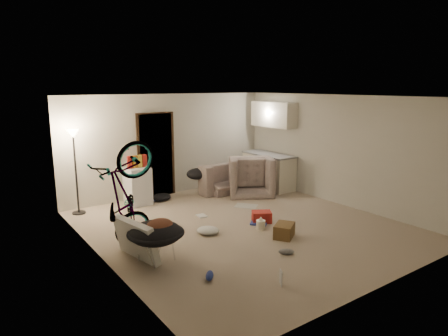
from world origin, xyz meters
TOP-DOWN VIEW (x-y plane):
  - floor at (0.00, 0.00)m, footprint 5.50×6.00m
  - ceiling at (0.00, 0.00)m, footprint 5.50×6.00m
  - wall_back at (0.00, 3.01)m, footprint 5.50×0.02m
  - wall_front at (0.00, -3.01)m, footprint 5.50×0.02m
  - wall_left at (-2.76, 0.00)m, footprint 0.02×6.00m
  - wall_right at (2.76, 0.00)m, footprint 0.02×6.00m
  - doorway at (-0.40, 2.97)m, footprint 0.85×0.10m
  - door_trim at (-0.40, 2.94)m, footprint 0.97×0.04m
  - floor_lamp at (-2.40, 2.65)m, footprint 0.28×0.28m
  - kitchen_counter at (2.43, 2.00)m, footprint 0.60×1.50m
  - counter_top at (2.43, 2.00)m, footprint 0.64×1.54m
  - kitchen_uppers at (2.56, 2.00)m, footprint 0.38×1.40m
  - sofa at (1.42, 2.45)m, footprint 1.93×0.79m
  - armchair at (1.67, 1.89)m, footprint 1.43×1.38m
  - bicycle at (-2.30, 0.22)m, footprint 1.91×0.91m
  - book_asset at (-1.05, -2.23)m, footprint 0.26×0.24m
  - mini_fridge at (-1.08, 2.55)m, footprint 0.53×0.53m
  - snack_box_0 at (-1.25, 2.55)m, footprint 0.10×0.07m
  - snack_box_1 at (-1.13, 2.55)m, footprint 0.11×0.08m
  - snack_box_2 at (-1.01, 2.55)m, footprint 0.10×0.07m
  - snack_box_3 at (-0.89, 2.55)m, footprint 0.10×0.07m
  - saucer_chair at (-2.07, -0.46)m, footprint 0.89×0.89m
  - hoodie at (-2.02, -0.49)m, footprint 0.60×0.56m
  - sofa_drape at (0.47, 2.45)m, footprint 0.63×0.54m
  - tv_box at (-2.30, -0.22)m, footprint 0.43×1.00m
  - drink_case_a at (0.26, -0.89)m, footprint 0.53×0.50m
  - drink_case_b at (0.46, -0.03)m, footprint 0.47×0.43m
  - juicer at (0.18, -0.34)m, footprint 0.18×0.18m
  - newspaper at (0.88, 1.00)m, footprint 0.60×0.62m
  - book_blue at (0.33, -0.09)m, footprint 0.39×0.40m
  - book_white at (-0.34, 0.96)m, footprint 0.21×0.26m
  - shoe_0 at (-0.68, 2.55)m, footprint 0.28×0.21m
  - shoe_2 at (-1.72, -1.45)m, footprint 0.25×0.28m
  - shoe_3 at (-0.24, -1.47)m, footprint 0.27×0.24m
  - clothes_lump_b at (-0.49, 2.55)m, footprint 0.62×0.58m
  - clothes_lump_c at (-0.78, 0.04)m, footprint 0.55×0.55m

SIDE VIEW (x-z plane):
  - floor at x=0.00m, z-range -0.02..0.00m
  - newspaper at x=0.88m, z-range 0.00..0.01m
  - book_asset at x=-1.05m, z-range 0.00..0.02m
  - book_white at x=-0.34m, z-range 0.00..0.02m
  - book_blue at x=0.33m, z-range 0.00..0.03m
  - shoe_3 at x=-0.24m, z-range 0.00..0.10m
  - shoe_0 at x=-0.68m, z-range 0.00..0.10m
  - shoe_2 at x=-1.72m, z-range 0.00..0.10m
  - clothes_lump_c at x=-0.78m, z-range 0.00..0.13m
  - clothes_lump_b at x=-0.49m, z-range 0.00..0.15m
  - juicer at x=0.18m, z-range -0.02..0.23m
  - drink_case_b at x=0.46m, z-range 0.00..0.22m
  - drink_case_a at x=0.26m, z-range 0.00..0.25m
  - sofa at x=1.42m, z-range 0.00..0.56m
  - tv_box at x=-2.30m, z-range -0.01..0.65m
  - armchair at x=1.67m, z-range 0.00..0.71m
  - saucer_chair at x=-2.07m, z-range 0.06..0.69m
  - mini_fridge at x=-1.08m, z-range 0.00..0.86m
  - kitchen_counter at x=2.43m, z-range 0.00..0.88m
  - bicycle at x=-2.30m, z-range -0.05..1.03m
  - sofa_drape at x=0.47m, z-range 0.40..0.68m
  - hoodie at x=-2.02m, z-range 0.46..0.68m
  - counter_top at x=2.43m, z-range 0.88..0.92m
  - snack_box_0 at x=-1.25m, z-range 0.85..1.15m
  - snack_box_1 at x=-1.13m, z-range 0.85..1.15m
  - snack_box_2 at x=-1.01m, z-range 0.85..1.15m
  - snack_box_3 at x=-0.89m, z-range 0.85..1.15m
  - doorway at x=-0.40m, z-range 0.00..2.04m
  - door_trim at x=-0.40m, z-range -0.03..2.07m
  - wall_back at x=0.00m, z-range 0.00..2.50m
  - wall_front at x=0.00m, z-range 0.00..2.50m
  - wall_left at x=-2.76m, z-range 0.00..2.50m
  - wall_right at x=2.76m, z-range 0.00..2.50m
  - floor_lamp at x=-2.40m, z-range 0.40..2.21m
  - kitchen_uppers at x=2.56m, z-range 1.62..2.27m
  - ceiling at x=0.00m, z-range 2.50..2.52m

